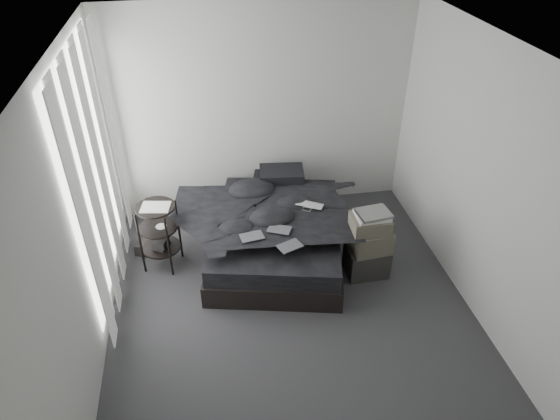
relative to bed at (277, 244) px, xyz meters
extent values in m
cube|color=#353538|center=(0.00, -1.02, -0.13)|extent=(3.60, 4.20, 0.01)
cube|color=white|center=(0.00, -1.02, 2.47)|extent=(3.60, 4.20, 0.01)
cube|color=silver|center=(0.00, 1.08, 1.17)|extent=(3.60, 0.01, 2.60)
cube|color=silver|center=(-1.80, -1.02, 1.17)|extent=(0.01, 4.20, 2.60)
cube|color=silver|center=(1.80, -1.02, 1.17)|extent=(0.01, 4.20, 2.60)
cube|color=white|center=(-1.78, -0.12, 1.22)|extent=(0.02, 2.00, 2.30)
cube|color=white|center=(-1.73, -0.12, 1.15)|extent=(0.06, 2.12, 2.48)
cube|color=black|center=(0.00, 0.00, 0.00)|extent=(1.79, 2.14, 0.26)
cube|color=black|center=(0.00, 0.00, 0.23)|extent=(1.73, 2.08, 0.20)
imported|color=black|center=(-0.01, -0.04, 0.44)|extent=(1.70, 1.87, 0.22)
cube|color=black|center=(0.11, 0.72, 0.39)|extent=(0.63, 0.50, 0.13)
cube|color=black|center=(0.17, 0.69, 0.52)|extent=(0.57, 0.42, 0.12)
imported|color=silver|center=(0.35, -0.03, 0.56)|extent=(0.36, 0.32, 0.02)
cube|color=black|center=(-0.33, -0.44, 0.55)|extent=(0.26, 0.19, 0.01)
cube|color=black|center=(-0.03, -0.37, 0.56)|extent=(0.28, 0.24, 0.01)
cube|color=black|center=(0.02, -0.66, 0.56)|extent=(0.28, 0.23, 0.01)
cylinder|color=black|center=(-1.29, 0.02, 0.26)|extent=(0.54, 0.54, 0.77)
cube|color=white|center=(-1.29, 0.00, 0.65)|extent=(0.33, 0.27, 0.02)
cube|color=black|center=(-1.54, 0.27, -0.06)|extent=(0.20, 0.23, 0.14)
cube|color=#242424|center=(0.91, -0.49, 0.03)|extent=(0.45, 0.35, 0.33)
cube|color=#555243|center=(0.92, -0.50, 0.32)|extent=(0.44, 0.36, 0.25)
cube|color=#555243|center=(0.90, -0.49, 0.53)|extent=(0.40, 0.33, 0.17)
cube|color=silver|center=(0.91, -0.49, 0.64)|extent=(0.34, 0.27, 0.03)
cube|color=silver|center=(0.92, -0.50, 0.67)|extent=(0.35, 0.30, 0.03)
camera|label=1|loc=(-0.72, -4.47, 3.58)|focal=32.00mm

